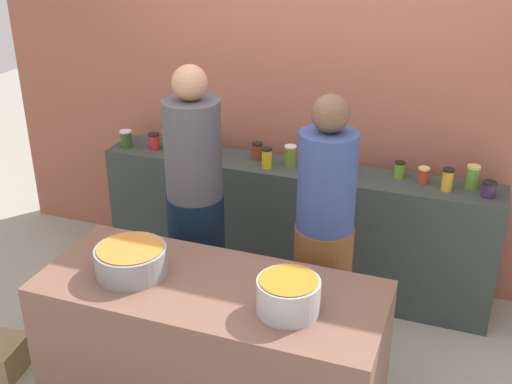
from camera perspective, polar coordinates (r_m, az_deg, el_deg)
ground at (r=3.86m, az=-1.86°, el=-16.40°), size 12.00×12.00×0.00m
storefront_wall at (r=4.40m, az=5.02°, el=11.08°), size 4.80×0.12×3.00m
display_shelf at (r=4.46m, az=3.32°, el=-3.13°), size 2.70×0.36×0.90m
prep_table at (r=3.38m, az=-3.91°, el=-14.21°), size 1.70×0.70×0.84m
preserve_jar_0 at (r=4.67m, az=-11.49°, el=4.66°), size 0.09×0.09×0.12m
preserve_jar_1 at (r=4.60m, az=-9.04°, el=4.49°), size 0.08×0.08×0.11m
preserve_jar_2 at (r=4.57m, az=-7.87°, el=4.61°), size 0.07×0.07×0.14m
preserve_jar_3 at (r=4.52m, az=-5.23°, el=4.23°), size 0.09×0.09×0.10m
preserve_jar_4 at (r=4.44m, az=-3.88°, el=3.88°), size 0.08×0.08×0.10m
preserve_jar_5 at (r=4.36m, az=0.11°, el=3.66°), size 0.07×0.07×0.12m
preserve_jar_6 at (r=4.23m, az=0.97°, el=3.06°), size 0.07×0.07×0.14m
preserve_jar_7 at (r=4.26m, az=3.07°, el=3.26°), size 0.08×0.08×0.14m
preserve_jar_8 at (r=4.23m, az=6.36°, el=2.77°), size 0.07×0.07×0.11m
preserve_jar_9 at (r=4.13m, az=7.90°, el=2.27°), size 0.09×0.09×0.14m
preserve_jar_10 at (r=4.18m, az=12.65°, el=1.97°), size 0.07×0.07×0.11m
preserve_jar_11 at (r=4.14m, az=14.68°, el=1.46°), size 0.07×0.07×0.10m
preserve_jar_12 at (r=4.06m, az=16.68°, el=1.07°), size 0.07×0.07×0.14m
preserve_jar_13 at (r=4.14m, az=18.72°, el=1.29°), size 0.08×0.08×0.15m
preserve_jar_14 at (r=4.07m, az=20.02°, el=0.24°), size 0.09×0.09×0.10m
cooking_pot_left at (r=3.24m, az=-11.05°, el=-6.01°), size 0.36×0.36×0.14m
cooking_pot_center at (r=2.91m, az=2.90°, el=-9.20°), size 0.29×0.29×0.17m
cook_with_tongs at (r=3.84m, az=-5.37°, el=-2.48°), size 0.34×0.34×1.72m
cook_in_cap at (r=3.60m, az=6.02°, el=-5.14°), size 0.33×0.33×1.65m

